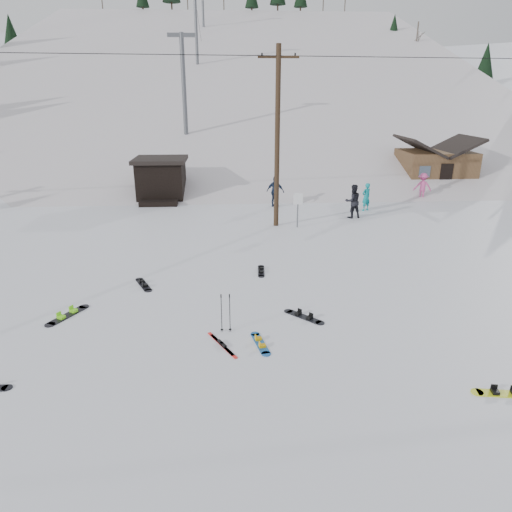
{
  "coord_description": "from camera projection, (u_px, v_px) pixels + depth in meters",
  "views": [
    {
      "loc": [
        -0.5,
        -9.73,
        6.77
      ],
      "look_at": [
        0.39,
        5.23,
        1.4
      ],
      "focal_mm": 32.0,
      "sensor_mm": 36.0,
      "label": 1
    }
  ],
  "objects": [
    {
      "name": "board_scatter_e",
      "position": [
        505.0,
        393.0,
        10.85
      ],
      "size": [
        1.53,
        0.48,
        0.11
      ],
      "rotation": [
        0.0,
        0.0,
        -0.15
      ],
      "color": "#DFEE1A",
      "rests_on": "ground"
    },
    {
      "name": "lift_tower_mid",
      "position": [
        196.0,
        24.0,
        53.37
      ],
      "size": [
        2.2,
        0.36,
        8.0
      ],
      "color": "#595B60",
      "rests_on": "ski_slope"
    },
    {
      "name": "hero_snowboard",
      "position": [
        260.0,
        343.0,
        13.03
      ],
      "size": [
        0.5,
        1.37,
        0.1
      ],
      "rotation": [
        0.0,
        0.0,
        1.79
      ],
      "color": "#1B5EB1",
      "rests_on": "ground"
    },
    {
      "name": "ridge_right",
      "position": [
        503.0,
        227.0,
        64.27
      ],
      "size": [
        45.66,
        93.98,
        54.59
      ],
      "primitive_type": "cube",
      "rotation": [
        0.21,
        -0.05,
        -0.12
      ],
      "color": "white",
      "rests_on": "ground"
    },
    {
      "name": "skier_teal",
      "position": [
        366.0,
        197.0,
        27.58
      ],
      "size": [
        0.73,
        0.64,
        1.68
      ],
      "primitive_type": "imported",
      "rotation": [
        0.0,
        0.0,
        3.62
      ],
      "color": "#0E8D92",
      "rests_on": "ground"
    },
    {
      "name": "cabin",
      "position": [
        434.0,
        167.0,
        34.34
      ],
      "size": [
        5.39,
        4.4,
        3.77
      ],
      "color": "brown",
      "rests_on": "ground"
    },
    {
      "name": "treeline_crest",
      "position": [
        230.0,
        128.0,
        92.27
      ],
      "size": [
        50.0,
        6.0,
        10.0
      ],
      "primitive_type": null,
      "color": "black",
      "rests_on": "ski_slope"
    },
    {
      "name": "board_scatter_c",
      "position": [
        68.0,
        315.0,
        14.67
      ],
      "size": [
        1.0,
        1.54,
        0.12
      ],
      "rotation": [
        0.0,
        0.0,
        1.06
      ],
      "color": "black",
      "rests_on": "ground"
    },
    {
      "name": "skier_navy",
      "position": [
        275.0,
        192.0,
        28.47
      ],
      "size": [
        1.22,
        0.88,
        1.92
      ],
      "primitive_type": "imported",
      "rotation": [
        0.0,
        0.0,
        2.73
      ],
      "color": "#152036",
      "rests_on": "ground"
    },
    {
      "name": "lift_hut",
      "position": [
        161.0,
        179.0,
        30.39
      ],
      "size": [
        3.4,
        4.1,
        2.75
      ],
      "color": "black",
      "rests_on": "ground"
    },
    {
      "name": "skier_dark",
      "position": [
        353.0,
        201.0,
        25.93
      ],
      "size": [
        1.05,
        0.89,
        1.92
      ],
      "primitive_type": "imported",
      "rotation": [
        0.0,
        0.0,
        3.33
      ],
      "color": "black",
      "rests_on": "ground"
    },
    {
      "name": "utility_pole",
      "position": [
        277.0,
        137.0,
        23.14
      ],
      "size": [
        2.0,
        0.26,
        9.0
      ],
      "color": "#3A2819",
      "rests_on": "ground"
    },
    {
      "name": "trail_sign",
      "position": [
        298.0,
        204.0,
        23.95
      ],
      "size": [
        0.5,
        0.09,
        1.85
      ],
      "color": "#595B60",
      "rests_on": "ground"
    },
    {
      "name": "hero_skis",
      "position": [
        222.0,
        344.0,
        12.96
      ],
      "size": [
        0.88,
        1.5,
        0.09
      ],
      "rotation": [
        0.0,
        0.0,
        0.5
      ],
      "color": "red",
      "rests_on": "ground"
    },
    {
      "name": "skier_pink",
      "position": [
        423.0,
        186.0,
        30.45
      ],
      "size": [
        1.26,
        0.9,
        1.77
      ],
      "primitive_type": "imported",
      "rotation": [
        0.0,
        0.0,
        2.91
      ],
      "color": "#D44B8F",
      "rests_on": "ground"
    },
    {
      "name": "board_scatter_d",
      "position": [
        304.0,
        316.0,
        14.58
      ],
      "size": [
        1.16,
        1.15,
        0.11
      ],
      "rotation": [
        0.0,
        0.0,
        -0.78
      ],
      "color": "black",
      "rests_on": "ground"
    },
    {
      "name": "ground",
      "position": [
        253.0,
        379.0,
        11.45
      ],
      "size": [
        200.0,
        200.0,
        0.0
      ],
      "primitive_type": "plane",
      "color": "white",
      "rests_on": "ground"
    },
    {
      "name": "board_scatter_f",
      "position": [
        261.0,
        271.0,
        18.32
      ],
      "size": [
        0.32,
        1.36,
        0.1
      ],
      "rotation": [
        0.0,
        0.0,
        1.51
      ],
      "color": "black",
      "rests_on": "ground"
    },
    {
      "name": "board_scatter_b",
      "position": [
        144.0,
        284.0,
        17.02
      ],
      "size": [
        0.81,
        1.38,
        0.1
      ],
      "rotation": [
        0.0,
        0.0,
        2.02
      ],
      "color": "black",
      "rests_on": "ground"
    },
    {
      "name": "ski_poles",
      "position": [
        226.0,
        313.0,
        13.52
      ],
      "size": [
        0.34,
        0.09,
        1.22
      ],
      "color": "black",
      "rests_on": "ground"
    },
    {
      "name": "lift_tower_near",
      "position": [
        184.0,
        79.0,
        36.77
      ],
      "size": [
        2.2,
        0.36,
        8.0
      ],
      "color": "#595B60",
      "rests_on": "ski_slope"
    },
    {
      "name": "ski_slope",
      "position": [
        233.0,
        228.0,
        67.18
      ],
      "size": [
        60.0,
        85.24,
        65.97
      ],
      "primitive_type": "cube",
      "rotation": [
        0.31,
        0.0,
        0.0
      ],
      "color": "silver",
      "rests_on": "ground"
    }
  ]
}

